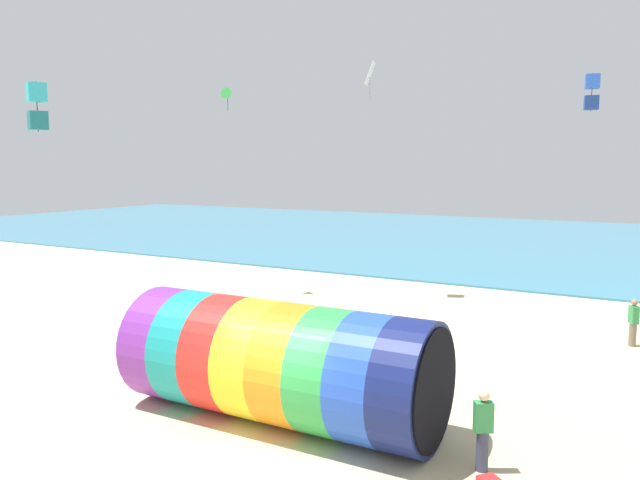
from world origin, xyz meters
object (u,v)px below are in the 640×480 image
object	(u,v)px
kite_handler	(483,430)
kite_white_diamond	(370,74)
kite_blue_box	(592,92)
bystander_mid_beach	(633,322)
giant_inflatable_tube	(279,362)
kite_cyan_box	(37,107)
kite_green_delta	(228,95)

from	to	relation	value
kite_handler	kite_white_diamond	bearing A→B (deg)	122.84
kite_blue_box	bystander_mid_beach	distance (m)	8.55
bystander_mid_beach	kite_white_diamond	bearing A→B (deg)	164.84
giant_inflatable_tube	bystander_mid_beach	size ratio (longest dim) A/B	4.82
giant_inflatable_tube	kite_blue_box	size ratio (longest dim) A/B	5.60
kite_cyan_box	giant_inflatable_tube	bearing A→B (deg)	-5.64
giant_inflatable_tube	kite_white_diamond	xyz separation A→B (m)	(-4.21, 13.95, 8.64)
kite_blue_box	kite_green_delta	xyz separation A→B (m)	(-15.26, -2.09, 0.50)
kite_white_diamond	bystander_mid_beach	size ratio (longest dim) A/B	1.09
giant_inflatable_tube	kite_handler	xyz separation A→B (m)	(4.86, -0.09, -0.58)
kite_blue_box	bystander_mid_beach	size ratio (longest dim) A/B	0.86
kite_white_diamond	kite_blue_box	world-z (taller)	kite_white_diamond
kite_green_delta	kite_blue_box	bearing A→B (deg)	7.79
kite_white_diamond	kite_blue_box	bearing A→B (deg)	-2.58
kite_cyan_box	kite_handler	bearing A→B (deg)	-4.11
kite_green_delta	giant_inflatable_tube	bearing A→B (deg)	-48.21
kite_blue_box	kite_green_delta	world-z (taller)	kite_green_delta
kite_blue_box	kite_green_delta	size ratio (longest dim) A/B	1.32
kite_white_diamond	giant_inflatable_tube	bearing A→B (deg)	-73.22
giant_inflatable_tube	kite_cyan_box	distance (m)	11.54
kite_handler	kite_green_delta	distance (m)	20.76
giant_inflatable_tube	bystander_mid_beach	world-z (taller)	giant_inflatable_tube
kite_green_delta	bystander_mid_beach	distance (m)	19.15
giant_inflatable_tube	kite_blue_box	bearing A→B (deg)	69.60
giant_inflatable_tube	kite_cyan_box	size ratio (longest dim) A/B	5.05
kite_white_diamond	bystander_mid_beach	world-z (taller)	kite_white_diamond
kite_green_delta	bystander_mid_beach	size ratio (longest dim) A/B	0.65
kite_green_delta	kite_cyan_box	bearing A→B (deg)	-86.25
kite_white_diamond	bystander_mid_beach	distance (m)	14.82
kite_cyan_box	kite_blue_box	xyz separation A→B (m)	(14.58, 12.59, 0.87)
kite_handler	bystander_mid_beach	size ratio (longest dim) A/B	1.04
kite_blue_box	kite_green_delta	distance (m)	15.41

